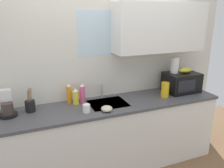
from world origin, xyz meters
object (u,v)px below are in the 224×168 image
Objects in this scene: dish_soap_bottle_orange at (69,94)px; utensil_crock at (30,106)px; banana_bunch at (185,70)px; dish_soap_bottle_yellow at (76,97)px; dish_soap_bottle_pink at (82,93)px; paper_towel_roll at (175,65)px; coffee_maker at (7,106)px; microwave at (181,82)px; cereal_canister at (165,90)px; mug_white at (86,108)px; small_bowl at (107,109)px.

utensil_crock reaches higher than dish_soap_bottle_orange.
banana_bunch is 1.56m from dish_soap_bottle_yellow.
banana_bunch is at bearing -5.80° from dish_soap_bottle_orange.
dish_soap_bottle_pink is at bearing 18.82° from dish_soap_bottle_yellow.
coffee_maker is at bearing 179.78° from paper_towel_roll.
coffee_maker is 0.85m from dish_soap_bottle_pink.
coffee_maker is 0.76m from dish_soap_bottle_yellow.
microwave is 1.41m from dish_soap_bottle_pink.
dish_soap_bottle_orange is 1.25m from cereal_canister.
microwave is 2.29× the size of dish_soap_bottle_yellow.
banana_bunch is 0.82× the size of dish_soap_bottle_pink.
microwave is 1.46m from mug_white.
coffee_maker is 2.95× the size of mug_white.
microwave is at bearing 11.50° from small_bowl.
cereal_canister is at bearing 4.67° from mug_white.
microwave is 2.25m from coffee_maker.
dish_soap_bottle_orange is at bearing 174.20° from banana_bunch.
dish_soap_bottle_orange is at bearing 129.24° from small_bowl.
microwave is 1.57m from dish_soap_bottle_orange.
cereal_canister is at bearing -9.69° from dish_soap_bottle_yellow.
banana_bunch is 0.18m from paper_towel_roll.
dish_soap_bottle_pink is (-1.30, 0.08, -0.27)m from paper_towel_roll.
dish_soap_bottle_yellow is 0.10m from dish_soap_bottle_orange.
paper_towel_roll is at bearing -3.45° from dish_soap_bottle_pink.
cereal_canister is at bearing -165.62° from banana_bunch.
banana_bunch reaches higher than coffee_maker.
dish_soap_bottle_orange is (-0.07, 0.07, 0.02)m from dish_soap_bottle_yellow.
banana_bunch is at bearing -3.59° from dish_soap_bottle_yellow.
mug_white is (-1.49, -0.19, -0.26)m from banana_bunch.
coffee_maker is 1.92m from cereal_canister.
dish_soap_bottle_pink is at bearing 115.44° from small_bowl.
mug_white is (0.81, -0.25, -0.06)m from coffee_maker.
dish_soap_bottle_pink is 0.33m from mug_white.
dish_soap_bottle_orange is (0.69, 0.11, 0.01)m from coffee_maker.
dish_soap_bottle_yellow is at bearing 100.30° from mug_white.
paper_towel_roll is (-0.15, 0.05, 0.08)m from banana_bunch.
microwave is at bearing 16.17° from cereal_canister.
mug_white is (0.05, -0.29, -0.05)m from dish_soap_bottle_yellow.
paper_towel_roll is 2.17m from coffee_maker.
coffee_maker is 0.85m from mug_white.
small_bowl is at bearing -64.56° from dish_soap_bottle_pink.
microwave reaches higher than dish_soap_bottle_pink.
utensil_crock is at bearing 2.85° from coffee_maker.
banana_bunch reaches higher than cereal_canister.
dish_soap_bottle_pink reaches higher than small_bowl.
banana_bunch is at bearing -5.05° from dish_soap_bottle_pink.
paper_towel_roll reaches higher than utensil_crock.
dish_soap_bottle_pink reaches higher than cereal_canister.
utensil_crock is 0.86m from small_bowl.
dish_soap_bottle_yellow is at bearing 176.41° from banana_bunch.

